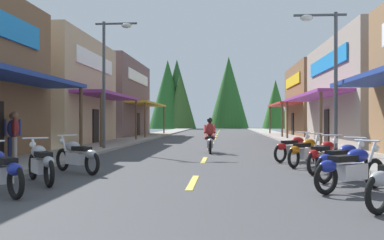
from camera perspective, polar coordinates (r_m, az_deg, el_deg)
ground at (r=31.45m, az=2.88°, el=-2.76°), size 9.13×89.81×0.10m
sidewalk_left at (r=32.10m, az=-7.47°, el=-2.51°), size 2.41×89.81×0.12m
sidewalk_right at (r=31.84m, az=13.33°, el=-2.53°), size 2.41×89.81×0.12m
centerline_dashes at (r=36.07m, az=3.06°, el=-2.32°), size 0.16×66.02×0.01m
storefront_left_middle at (r=28.44m, az=-20.94°, el=3.43°), size 10.60×10.04×6.33m
storefront_left_far at (r=40.56m, az=-12.58°, el=2.68°), size 9.87×12.26×6.74m
storefront_right_far at (r=41.55m, az=17.36°, el=2.40°), size 8.25×10.99×6.42m
streetlamp_left at (r=21.25m, az=-10.61°, el=6.82°), size 1.99×0.30×6.12m
streetlamp_right at (r=17.62m, az=17.19°, el=7.21°), size 1.99×0.30×5.56m
motorcycle_parked_right_1 at (r=9.49m, az=19.88°, el=-5.82°), size 1.79×1.34×1.04m
motorcycle_parked_right_2 at (r=11.07m, az=18.98°, el=-4.99°), size 1.65×1.51×1.04m
motorcycle_parked_right_3 at (r=12.65m, az=16.77°, el=-4.37°), size 1.32×1.80×1.04m
motorcycle_parked_right_4 at (r=14.20m, az=14.54°, el=-3.90°), size 1.43×1.72×1.04m
motorcycle_parked_right_5 at (r=15.79m, az=13.05°, el=-3.51°), size 1.62×1.55×1.04m
motorcycle_parked_left_0 at (r=9.32m, az=-23.67°, el=-5.93°), size 1.69×1.47×1.04m
motorcycle_parked_left_1 at (r=10.63m, az=-19.04°, el=-5.20°), size 1.36×1.78×1.04m
motorcycle_parked_left_2 at (r=12.42m, az=-14.68°, el=-4.45°), size 1.71×1.44×1.04m
rider_cruising_lead at (r=19.43m, az=2.32°, el=-2.37°), size 0.60×2.14×1.57m
pedestrian_browsing at (r=16.24m, az=-22.01°, el=-1.56°), size 0.38×0.53×1.74m
pedestrian_waiting at (r=16.60m, az=-22.28°, el=-1.60°), size 0.54×0.37×1.71m
treeline_backdrop at (r=77.31m, az=1.05°, el=3.23°), size 24.50×10.92×12.95m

